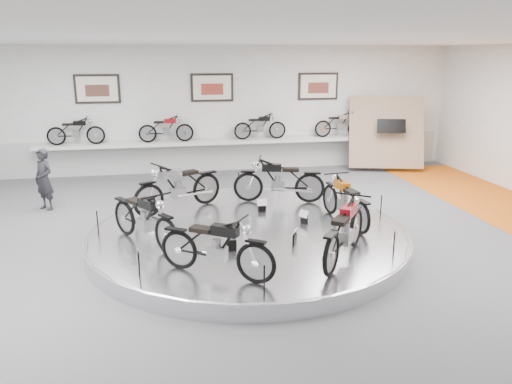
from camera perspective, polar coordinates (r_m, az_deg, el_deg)
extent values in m
plane|color=#525355|center=(9.96, -0.56, -6.45)|extent=(16.00, 16.00, 0.00)
plane|color=white|center=(9.25, -0.63, 17.21)|extent=(16.00, 16.00, 0.00)
plane|color=white|center=(16.27, -4.99, 9.35)|extent=(16.00, 0.00, 16.00)
plane|color=white|center=(3.16, 23.73, -18.97)|extent=(16.00, 0.00, 16.00)
cube|color=#BCBCBA|center=(16.47, -4.87, 4.32)|extent=(15.68, 0.04, 1.10)
cylinder|color=silver|center=(10.18, -0.87, -5.05)|extent=(6.40, 6.40, 0.30)
torus|color=#B2B2BA|center=(10.14, -0.87, -4.41)|extent=(6.40, 6.40, 0.10)
cube|color=silver|center=(16.11, -4.80, 5.71)|extent=(11.00, 0.55, 0.10)
cube|color=white|center=(16.20, -17.69, 11.16)|extent=(1.35, 0.06, 0.88)
cube|color=white|center=(16.17, -5.04, 11.80)|extent=(1.35, 0.06, 0.88)
cube|color=white|center=(16.89, 7.12, 11.90)|extent=(1.35, 0.06, 0.88)
cube|color=#91735A|center=(17.01, 14.65, 6.63)|extent=(2.56, 1.52, 2.30)
imported|color=black|center=(13.25, -23.06, 1.32)|extent=(0.66, 0.64, 1.52)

